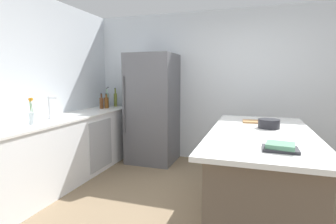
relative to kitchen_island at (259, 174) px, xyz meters
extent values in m
cube|color=silver|center=(-0.51, 1.86, 0.83)|extent=(6.00, 0.10, 2.60)
cube|color=silver|center=(-2.96, -0.39, 0.83)|extent=(0.10, 6.00, 2.60)
cube|color=white|center=(-2.61, 0.26, -0.02)|extent=(0.61, 2.90, 0.89)
cube|color=white|center=(-2.61, 0.26, 0.44)|extent=(0.64, 2.93, 0.03)
cube|color=#B2B5BA|center=(-2.29, 0.62, -0.02)|extent=(0.01, 0.60, 0.75)
cube|color=brown|center=(0.00, 0.00, -0.03)|extent=(0.85, 1.92, 0.89)
cube|color=white|center=(0.00, 0.00, 0.44)|extent=(1.01, 2.12, 0.04)
cube|color=#56565B|center=(-1.75, 1.44, 0.47)|extent=(0.79, 0.75, 1.87)
cylinder|color=#4C4C51|center=(-2.11, 1.04, 0.56)|extent=(0.02, 0.02, 0.93)
cylinder|color=silver|center=(-2.67, 0.00, 0.47)|extent=(0.05, 0.05, 0.02)
cylinder|color=silver|center=(-2.67, 0.00, 0.62)|extent=(0.02, 0.02, 0.28)
cylinder|color=silver|center=(-2.61, 0.00, 0.74)|extent=(0.14, 0.02, 0.02)
cylinder|color=silver|center=(-2.56, -0.39, 0.52)|extent=(0.07, 0.07, 0.13)
cylinder|color=#4C7F3D|center=(-2.58, -0.39, 0.63)|extent=(0.01, 0.03, 0.24)
sphere|color=orange|center=(-2.58, -0.39, 0.75)|extent=(0.04, 0.04, 0.04)
cylinder|color=#4C7F3D|center=(-2.56, -0.40, 0.62)|extent=(0.01, 0.02, 0.23)
sphere|color=orange|center=(-2.56, -0.40, 0.74)|extent=(0.04, 0.04, 0.04)
cylinder|color=#4C7F3D|center=(-2.55, -0.39, 0.63)|extent=(0.01, 0.04, 0.24)
sphere|color=orange|center=(-2.55, -0.39, 0.75)|extent=(0.04, 0.04, 0.04)
cylinder|color=olive|center=(-2.59, 1.62, 0.58)|extent=(0.06, 0.06, 0.24)
cylinder|color=olive|center=(-2.59, 1.62, 0.75)|extent=(0.03, 0.03, 0.09)
cylinder|color=black|center=(-2.59, 1.62, 0.80)|extent=(0.03, 0.03, 0.01)
cylinder|color=silver|center=(-2.68, 1.52, 0.58)|extent=(0.07, 0.07, 0.26)
cylinder|color=silver|center=(-2.68, 1.52, 0.76)|extent=(0.03, 0.03, 0.10)
cylinder|color=black|center=(-2.68, 1.52, 0.82)|extent=(0.04, 0.04, 0.01)
cylinder|color=#8CB79E|center=(-2.65, 1.43, 0.58)|extent=(0.06, 0.06, 0.26)
cylinder|color=#8CB79E|center=(-2.65, 1.43, 0.75)|extent=(0.03, 0.03, 0.08)
cylinder|color=black|center=(-2.65, 1.43, 0.80)|extent=(0.03, 0.03, 0.01)
cylinder|color=brown|center=(-2.60, 1.32, 0.55)|extent=(0.08, 0.08, 0.19)
cylinder|color=brown|center=(-2.60, 1.32, 0.67)|extent=(0.03, 0.03, 0.06)
cylinder|color=black|center=(-2.60, 1.32, 0.71)|extent=(0.03, 0.03, 0.01)
cylinder|color=#5B3319|center=(-2.65, 1.23, 0.55)|extent=(0.07, 0.07, 0.19)
cylinder|color=#5B3319|center=(-2.65, 1.23, 0.68)|extent=(0.03, 0.03, 0.07)
cylinder|color=black|center=(-2.65, 1.23, 0.72)|extent=(0.03, 0.03, 0.01)
cube|color=#2D2D33|center=(0.12, -0.70, 0.47)|extent=(0.26, 0.19, 0.02)
cube|color=#4C7F60|center=(0.12, -0.70, 0.50)|extent=(0.22, 0.21, 0.03)
cylinder|color=black|center=(0.08, 0.22, 0.51)|extent=(0.23, 0.23, 0.10)
cube|color=#9E7042|center=(-0.03, 0.56, 0.47)|extent=(0.37, 0.24, 0.02)
camera|label=1|loc=(-0.09, -2.79, 1.01)|focal=28.03mm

